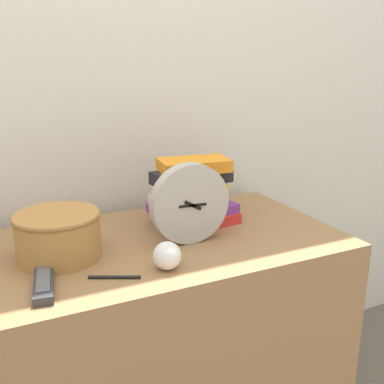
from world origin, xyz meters
name	(u,v)px	position (x,y,z in m)	size (l,w,h in m)	color
wall_back	(89,62)	(0.00, 0.64, 1.20)	(6.00, 0.04, 2.40)	silver
desk	(135,358)	(0.00, 0.28, 0.36)	(1.19, 0.57, 0.72)	olive
desk_clock	(190,204)	(0.16, 0.23, 0.83)	(0.22, 0.04, 0.22)	#B7B2A8
book_stack	(193,193)	(0.23, 0.37, 0.82)	(0.26, 0.21, 0.20)	red
basket	(58,234)	(-0.19, 0.28, 0.79)	(0.22, 0.22, 0.12)	#B27A3D
tv_remote	(44,281)	(-0.25, 0.15, 0.73)	(0.07, 0.19, 0.02)	#333338
crumpled_paper_ball	(167,256)	(0.04, 0.11, 0.76)	(0.07, 0.07, 0.07)	white
pen	(115,277)	(-0.09, 0.11, 0.73)	(0.11, 0.06, 0.01)	black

